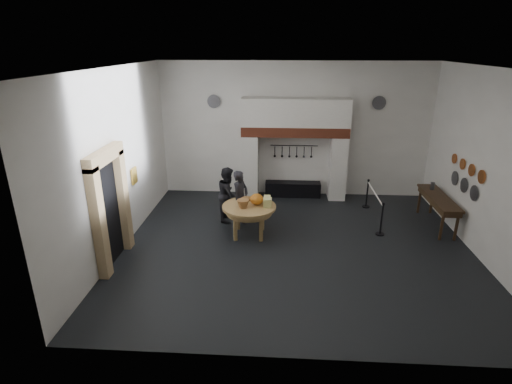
# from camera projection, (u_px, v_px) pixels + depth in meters

# --- Properties ---
(floor) EXTENTS (9.00, 8.00, 0.02)m
(floor) POSITION_uv_depth(u_px,v_px,m) (296.00, 246.00, 10.49)
(floor) COLOR black
(floor) RESTS_ON ground
(ceiling) EXTENTS (9.00, 8.00, 0.02)m
(ceiling) POSITION_uv_depth(u_px,v_px,m) (303.00, 67.00, 8.91)
(ceiling) COLOR silver
(ceiling) RESTS_ON wall_back
(wall_back) EXTENTS (9.00, 0.02, 4.50)m
(wall_back) POSITION_uv_depth(u_px,v_px,m) (294.00, 131.00, 13.44)
(wall_back) COLOR white
(wall_back) RESTS_ON floor
(wall_front) EXTENTS (9.00, 0.02, 4.50)m
(wall_front) POSITION_uv_depth(u_px,v_px,m) (309.00, 240.00, 5.96)
(wall_front) COLOR white
(wall_front) RESTS_ON floor
(wall_left) EXTENTS (0.02, 8.00, 4.50)m
(wall_left) POSITION_uv_depth(u_px,v_px,m) (118.00, 161.00, 9.96)
(wall_left) COLOR white
(wall_left) RESTS_ON floor
(wall_right) EXTENTS (0.02, 8.00, 4.50)m
(wall_right) POSITION_uv_depth(u_px,v_px,m) (490.00, 167.00, 9.44)
(wall_right) COLOR white
(wall_right) RESTS_ON floor
(chimney_pier_left) EXTENTS (0.55, 0.70, 2.15)m
(chimney_pier_left) POSITION_uv_depth(u_px,v_px,m) (250.00, 166.00, 13.61)
(chimney_pier_left) COLOR silver
(chimney_pier_left) RESTS_ON floor
(chimney_pier_right) EXTENTS (0.55, 0.70, 2.15)m
(chimney_pier_right) POSITION_uv_depth(u_px,v_px,m) (337.00, 168.00, 13.44)
(chimney_pier_right) COLOR silver
(chimney_pier_right) RESTS_ON floor
(hearth_brick_band) EXTENTS (3.50, 0.72, 0.32)m
(hearth_brick_band) POSITION_uv_depth(u_px,v_px,m) (295.00, 131.00, 13.09)
(hearth_brick_band) COLOR #9E442B
(hearth_brick_band) RESTS_ON chimney_pier_left
(chimney_hood) EXTENTS (3.50, 0.70, 0.90)m
(chimney_hood) POSITION_uv_depth(u_px,v_px,m) (295.00, 112.00, 12.88)
(chimney_hood) COLOR silver
(chimney_hood) RESTS_ON hearth_brick_band
(iron_range) EXTENTS (1.90, 0.45, 0.50)m
(iron_range) POSITION_uv_depth(u_px,v_px,m) (293.00, 189.00, 13.88)
(iron_range) COLOR black
(iron_range) RESTS_ON floor
(utensil_rail) EXTENTS (1.60, 0.02, 0.02)m
(utensil_rail) POSITION_uv_depth(u_px,v_px,m) (294.00, 146.00, 13.54)
(utensil_rail) COLOR black
(utensil_rail) RESTS_ON wall_back
(door_recess) EXTENTS (0.04, 1.10, 2.50)m
(door_recess) POSITION_uv_depth(u_px,v_px,m) (108.00, 214.00, 9.38)
(door_recess) COLOR black
(door_recess) RESTS_ON floor
(door_jamb_near) EXTENTS (0.22, 0.30, 2.60)m
(door_jamb_near) POSITION_uv_depth(u_px,v_px,m) (99.00, 224.00, 8.70)
(door_jamb_near) COLOR tan
(door_jamb_near) RESTS_ON floor
(door_jamb_far) EXTENTS (0.22, 0.30, 2.60)m
(door_jamb_far) POSITION_uv_depth(u_px,v_px,m) (123.00, 201.00, 10.01)
(door_jamb_far) COLOR tan
(door_jamb_far) RESTS_ON floor
(door_lintel) EXTENTS (0.22, 1.70, 0.30)m
(door_lintel) POSITION_uv_depth(u_px,v_px,m) (104.00, 156.00, 8.88)
(door_lintel) COLOR tan
(door_lintel) RESTS_ON door_jamb_near
(wall_plaque) EXTENTS (0.05, 0.34, 0.44)m
(wall_plaque) POSITION_uv_depth(u_px,v_px,m) (134.00, 176.00, 10.94)
(wall_plaque) COLOR gold
(wall_plaque) RESTS_ON wall_left
(work_table) EXTENTS (1.71, 1.71, 0.07)m
(work_table) POSITION_uv_depth(u_px,v_px,m) (249.00, 207.00, 10.83)
(work_table) COLOR tan
(work_table) RESTS_ON floor
(pumpkin) EXTENTS (0.36, 0.36, 0.31)m
(pumpkin) POSITION_uv_depth(u_px,v_px,m) (257.00, 199.00, 10.84)
(pumpkin) COLOR orange
(pumpkin) RESTS_ON work_table
(cheese_block_big) EXTENTS (0.22, 0.22, 0.24)m
(cheese_block_big) POSITION_uv_depth(u_px,v_px,m) (267.00, 203.00, 10.70)
(cheese_block_big) COLOR #D3D27E
(cheese_block_big) RESTS_ON work_table
(cheese_block_small) EXTENTS (0.18, 0.18, 0.20)m
(cheese_block_small) POSITION_uv_depth(u_px,v_px,m) (267.00, 199.00, 10.99)
(cheese_block_small) COLOR #E5E289
(cheese_block_small) RESTS_ON work_table
(wicker_basket) EXTENTS (0.37, 0.37, 0.22)m
(wicker_basket) POSITION_uv_depth(u_px,v_px,m) (243.00, 204.00, 10.65)
(wicker_basket) COLOR #9C5B39
(wicker_basket) RESTS_ON work_table
(bread_loaf) EXTENTS (0.31, 0.18, 0.13)m
(bread_loaf) POSITION_uv_depth(u_px,v_px,m) (247.00, 199.00, 11.13)
(bread_loaf) COLOR olive
(bread_loaf) RESTS_ON work_table
(visitor_near) EXTENTS (0.64, 0.72, 1.66)m
(visitor_near) POSITION_uv_depth(u_px,v_px,m) (240.00, 199.00, 11.43)
(visitor_near) COLOR black
(visitor_near) RESTS_ON floor
(visitor_far) EXTENTS (0.63, 0.80, 1.63)m
(visitor_far) POSITION_uv_depth(u_px,v_px,m) (228.00, 194.00, 11.83)
(visitor_far) COLOR black
(visitor_far) RESTS_ON floor
(side_table) EXTENTS (0.55, 2.20, 0.06)m
(side_table) POSITION_uv_depth(u_px,v_px,m) (439.00, 198.00, 11.39)
(side_table) COLOR #3B2715
(side_table) RESTS_ON floor
(pewter_jug) EXTENTS (0.12, 0.12, 0.22)m
(pewter_jug) POSITION_uv_depth(u_px,v_px,m) (432.00, 186.00, 11.90)
(pewter_jug) COLOR #4D4C51
(pewter_jug) RESTS_ON side_table
(copper_pan_a) EXTENTS (0.03, 0.34, 0.34)m
(copper_pan_a) POSITION_uv_depth(u_px,v_px,m) (482.00, 177.00, 9.73)
(copper_pan_a) COLOR #C6662D
(copper_pan_a) RESTS_ON wall_right
(copper_pan_b) EXTENTS (0.03, 0.32, 0.32)m
(copper_pan_b) POSITION_uv_depth(u_px,v_px,m) (472.00, 170.00, 10.24)
(copper_pan_b) COLOR #C6662D
(copper_pan_b) RESTS_ON wall_right
(copper_pan_c) EXTENTS (0.03, 0.30, 0.30)m
(copper_pan_c) POSITION_uv_depth(u_px,v_px,m) (463.00, 164.00, 10.76)
(copper_pan_c) COLOR #C6662D
(copper_pan_c) RESTS_ON wall_right
(copper_pan_d) EXTENTS (0.03, 0.28, 0.28)m
(copper_pan_d) POSITION_uv_depth(u_px,v_px,m) (454.00, 159.00, 11.27)
(copper_pan_d) COLOR #C6662D
(copper_pan_d) RESTS_ON wall_right
(pewter_plate_left) EXTENTS (0.03, 0.40, 0.40)m
(pewter_plate_left) POSITION_uv_depth(u_px,v_px,m) (474.00, 193.00, 10.09)
(pewter_plate_left) COLOR #4C4C51
(pewter_plate_left) RESTS_ON wall_right
(pewter_plate_mid) EXTENTS (0.03, 0.40, 0.40)m
(pewter_plate_mid) POSITION_uv_depth(u_px,v_px,m) (464.00, 185.00, 10.65)
(pewter_plate_mid) COLOR #4C4C51
(pewter_plate_mid) RESTS_ON wall_right
(pewter_plate_right) EXTENTS (0.03, 0.40, 0.40)m
(pewter_plate_right) POSITION_uv_depth(u_px,v_px,m) (455.00, 178.00, 11.21)
(pewter_plate_right) COLOR #4C4C51
(pewter_plate_right) RESTS_ON wall_right
(pewter_plate_back_left) EXTENTS (0.44, 0.03, 0.44)m
(pewter_plate_back_left) POSITION_uv_depth(u_px,v_px,m) (214.00, 101.00, 13.23)
(pewter_plate_back_left) COLOR #4C4C51
(pewter_plate_back_left) RESTS_ON wall_back
(pewter_plate_back_right) EXTENTS (0.44, 0.03, 0.44)m
(pewter_plate_back_right) POSITION_uv_depth(u_px,v_px,m) (379.00, 103.00, 12.91)
(pewter_plate_back_right) COLOR #4C4C51
(pewter_plate_back_right) RESTS_ON wall_back
(barrier_post_near) EXTENTS (0.05, 0.05, 0.90)m
(barrier_post_near) POSITION_uv_depth(u_px,v_px,m) (382.00, 220.00, 10.97)
(barrier_post_near) COLOR black
(barrier_post_near) RESTS_ON floor
(barrier_post_far) EXTENTS (0.05, 0.05, 0.90)m
(barrier_post_far) POSITION_uv_depth(u_px,v_px,m) (367.00, 194.00, 12.84)
(barrier_post_far) COLOR black
(barrier_post_far) RESTS_ON floor
(barrier_rope) EXTENTS (0.04, 2.00, 0.04)m
(barrier_rope) POSITION_uv_depth(u_px,v_px,m) (375.00, 193.00, 11.77)
(barrier_rope) COLOR white
(barrier_rope) RESTS_ON barrier_post_near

